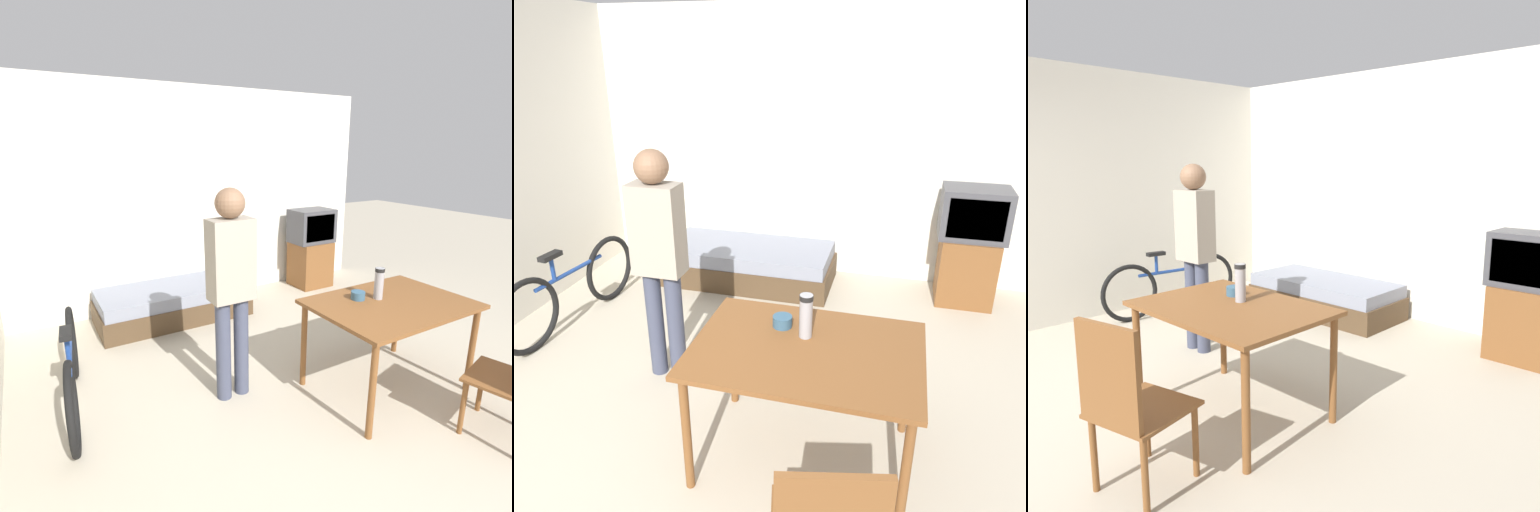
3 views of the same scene
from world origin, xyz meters
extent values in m
cube|color=silver|center=(0.00, 3.95, 1.35)|extent=(5.31, 0.06, 2.70)
cube|color=#4C3823|center=(-0.42, 3.45, 0.13)|extent=(1.73, 0.79, 0.25)
cube|color=gray|center=(-0.42, 3.45, 0.32)|extent=(1.68, 0.77, 0.14)
cube|color=brown|center=(1.72, 3.57, 0.33)|extent=(0.51, 0.47, 0.65)
cube|color=#424247|center=(1.72, 3.57, 0.89)|extent=(0.59, 0.41, 0.47)
cube|color=black|center=(1.72, 3.37, 0.89)|extent=(0.49, 0.01, 0.37)
cube|color=brown|center=(0.64, 1.17, 0.76)|extent=(1.26, 0.89, 0.03)
cylinder|color=brown|center=(0.07, 0.79, 0.37)|extent=(0.05, 0.05, 0.74)
cylinder|color=brown|center=(1.21, 0.79, 0.37)|extent=(0.05, 0.05, 0.74)
cylinder|color=brown|center=(0.07, 1.56, 0.37)|extent=(0.05, 0.05, 0.74)
cylinder|color=brown|center=(1.21, 1.56, 0.37)|extent=(0.05, 0.05, 0.74)
torus|color=black|center=(-1.59, 2.71, 0.32)|extent=(0.12, 0.63, 0.63)
torus|color=black|center=(-1.70, 1.71, 0.32)|extent=(0.12, 0.63, 0.63)
cylinder|color=navy|center=(-1.65, 2.21, 0.49)|extent=(0.12, 0.78, 0.04)
cylinder|color=navy|center=(-1.67, 2.03, 0.59)|extent=(0.04, 0.04, 0.20)
cube|color=black|center=(-1.67, 2.03, 0.71)|extent=(0.10, 0.21, 0.04)
cylinder|color=#3D4256|center=(-0.59, 1.73, 0.42)|extent=(0.12, 0.12, 0.84)
cylinder|color=#3D4256|center=(-0.43, 1.73, 0.42)|extent=(0.12, 0.12, 0.84)
cube|color=#9E9384|center=(-0.51, 1.73, 1.15)|extent=(0.34, 0.20, 0.63)
sphere|color=#846047|center=(-0.51, 1.73, 1.58)|extent=(0.23, 0.23, 0.23)
cylinder|color=#99999E|center=(0.61, 1.28, 0.90)|extent=(0.07, 0.07, 0.26)
cylinder|color=black|center=(0.61, 1.28, 1.02)|extent=(0.08, 0.08, 0.03)
cylinder|color=#335670|center=(0.46, 1.36, 0.80)|extent=(0.11, 0.11, 0.07)
camera|label=1|loc=(-1.81, -0.85, 1.97)|focal=28.00mm
camera|label=2|loc=(1.06, -1.11, 2.28)|focal=35.00mm
camera|label=3|loc=(3.10, -0.88, 1.71)|focal=35.00mm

